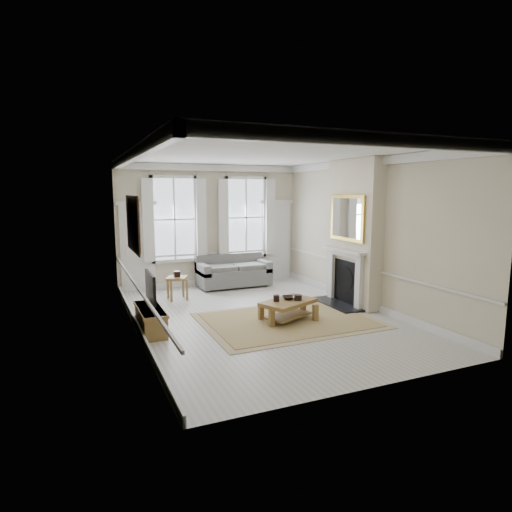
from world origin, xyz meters
name	(u,v)px	position (x,y,z in m)	size (l,w,h in m)	color
floor	(263,317)	(0.00, 0.00, 0.00)	(7.20, 7.20, 0.00)	#B7B5AD
ceiling	(263,154)	(0.00, 0.00, 3.40)	(7.20, 7.20, 0.00)	white
back_wall	(211,225)	(0.00, 3.60, 1.70)	(5.20, 5.20, 0.00)	beige
left_wall	(133,244)	(-2.60, 0.00, 1.70)	(7.20, 7.20, 0.00)	beige
right_wall	(365,233)	(2.60, 0.00, 1.70)	(7.20, 7.20, 0.00)	beige
window_left	(174,219)	(-1.05, 3.55, 1.90)	(1.26, 0.20, 2.20)	#B2BCC6
window_right	(246,217)	(1.05, 3.55, 1.90)	(1.26, 0.20, 2.20)	#B2BCC6
door_left	(138,249)	(-2.05, 3.56, 1.15)	(0.90, 0.08, 2.30)	silver
door_right	(276,241)	(2.05, 3.56, 1.15)	(0.90, 0.08, 2.30)	silver
painting	(133,224)	(-2.56, 0.30, 2.05)	(0.05, 1.66, 1.06)	#A3751C
chimney_breast	(354,233)	(2.43, 0.20, 1.70)	(0.35, 1.70, 3.38)	beige
hearth	(337,304)	(2.00, 0.20, 0.03)	(0.55, 1.50, 0.05)	black
fireplace	(345,274)	(2.20, 0.20, 0.73)	(0.21, 1.45, 1.33)	silver
mirror	(347,218)	(2.21, 0.20, 2.05)	(0.06, 1.26, 1.06)	gold
sofa	(233,273)	(0.47, 3.11, 0.37)	(1.99, 0.97, 0.89)	#575755
side_table	(177,281)	(-1.31, 2.25, 0.46)	(0.61, 0.61, 0.57)	brown
rug	(288,320)	(0.38, -0.44, 0.01)	(3.50, 2.60, 0.02)	#957F4D
coffee_table	(288,304)	(0.38, -0.44, 0.35)	(1.33, 1.08, 0.43)	brown
ceramic_pot_a	(276,298)	(0.13, -0.39, 0.50)	(0.13, 0.13, 0.13)	black
ceramic_pot_b	(298,297)	(0.58, -0.49, 0.49)	(0.16, 0.16, 0.11)	black
bowl	(288,298)	(0.43, -0.34, 0.47)	(0.26, 0.26, 0.06)	black
tv_stand	(151,320)	(-2.34, 0.02, 0.23)	(0.41, 1.29, 0.46)	brown
tv	(151,288)	(-2.32, 0.02, 0.85)	(0.08, 0.90, 0.68)	black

